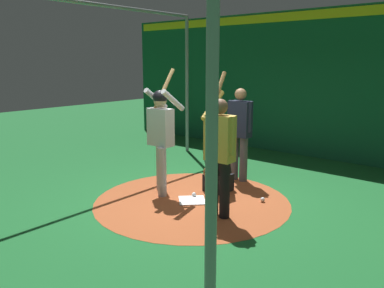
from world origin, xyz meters
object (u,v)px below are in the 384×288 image
object	(u,v)px
catcher	(217,170)
baseball_1	(263,200)
batter	(161,131)
umpire	(240,129)
baseball_0	(194,194)
visitor	(220,149)
home_plate	(192,200)

from	to	relation	value
catcher	baseball_1	size ratio (longest dim) A/B	13.30
batter	umpire	size ratio (longest dim) A/B	1.21
catcher	umpire	bearing A→B (deg)	-174.26
baseball_0	baseball_1	size ratio (longest dim) A/B	1.00
batter	visitor	world-z (taller)	batter
catcher	visitor	xyz separation A→B (m)	(0.86, 0.67, 0.61)
umpire	batter	bearing A→B (deg)	-23.12
visitor	home_plate	bearing A→B (deg)	-107.83
home_plate	baseball_1	bearing A→B (deg)	127.64
batter	catcher	world-z (taller)	batter
batter	visitor	size ratio (longest dim) A/B	1.01
home_plate	catcher	size ratio (longest dim) A/B	0.43
visitor	baseball_0	distance (m)	1.30
baseball_0	baseball_1	bearing A→B (deg)	117.86
baseball_1	visitor	bearing A→B (deg)	-13.27
batter	umpire	distance (m)	1.59
home_plate	visitor	distance (m)	1.23
visitor	umpire	bearing A→B (deg)	-156.74
baseball_0	visitor	bearing A→B (deg)	64.46
umpire	catcher	bearing A→B (deg)	5.74
baseball_0	catcher	bearing A→B (deg)	165.73
umpire	baseball_1	distance (m)	1.54
batter	baseball_0	xyz separation A→B (m)	(-0.17, 0.58, -1.03)
umpire	visitor	xyz separation A→B (m)	(1.66, 0.75, 0.02)
visitor	baseball_1	bearing A→B (deg)	165.74
home_plate	umpire	distance (m)	1.75
catcher	visitor	world-z (taller)	visitor
visitor	batter	bearing A→B (deg)	-99.46
home_plate	umpire	size ratio (longest dim) A/B	0.24
baseball_0	umpire	bearing A→B (deg)	178.16
home_plate	baseball_0	size ratio (longest dim) A/B	5.68
batter	visitor	distance (m)	1.39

